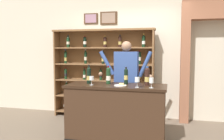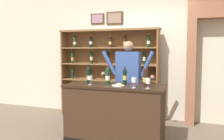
% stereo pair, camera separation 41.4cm
% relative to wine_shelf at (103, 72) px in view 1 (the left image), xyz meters
% --- Properties ---
extents(back_wall, '(12.00, 0.19, 3.31)m').
position_rel_wine_shelf_xyz_m(back_wall, '(0.59, 0.30, 0.62)').
color(back_wall, beige).
rests_on(back_wall, ground).
extents(wine_shelf, '(2.30, 0.32, 1.98)m').
position_rel_wine_shelf_xyz_m(wine_shelf, '(0.00, 0.00, 0.00)').
color(wine_shelf, brown).
rests_on(wine_shelf, ground).
extents(archway_doorway, '(1.49, 0.45, 2.53)m').
position_rel_wine_shelf_xyz_m(archway_doorway, '(2.42, 0.17, 0.42)').
color(archway_doorway, '#935B42').
rests_on(archway_doorway, ground).
extents(tasting_counter, '(1.64, 0.64, 0.96)m').
position_rel_wine_shelf_xyz_m(tasting_counter, '(0.61, -1.35, -0.56)').
color(tasting_counter, '#382316').
rests_on(tasting_counter, ground).
extents(shopkeeper, '(1.04, 0.22, 1.69)m').
position_rel_wine_shelf_xyz_m(shopkeeper, '(0.66, -0.71, 0.02)').
color(shopkeeper, '#2D3347').
rests_on(shopkeeper, ground).
extents(tasting_bottle_prosecco, '(0.07, 0.07, 0.32)m').
position_rel_wine_shelf_xyz_m(tasting_bottle_prosecco, '(0.12, -1.30, 0.06)').
color(tasting_bottle_prosecco, black).
rests_on(tasting_bottle_prosecco, tasting_counter).
extents(tasting_bottle_riserva, '(0.08, 0.08, 0.31)m').
position_rel_wine_shelf_xyz_m(tasting_bottle_riserva, '(0.45, -1.27, 0.06)').
color(tasting_bottle_riserva, '#19381E').
rests_on(tasting_bottle_riserva, tasting_counter).
extents(tasting_bottle_brunello, '(0.07, 0.07, 0.29)m').
position_rel_wine_shelf_xyz_m(tasting_bottle_brunello, '(0.75, -1.25, 0.06)').
color(tasting_bottle_brunello, black).
rests_on(tasting_bottle_brunello, tasting_counter).
extents(tasting_bottle_bianco, '(0.08, 0.08, 0.31)m').
position_rel_wine_shelf_xyz_m(tasting_bottle_bianco, '(1.11, -1.31, 0.07)').
color(tasting_bottle_bianco, black).
rests_on(tasting_bottle_bianco, tasting_counter).
extents(wine_glass_spare, '(0.07, 0.07, 0.16)m').
position_rel_wine_shelf_xyz_m(wine_glass_spare, '(1.20, -1.53, 0.02)').
color(wine_glass_spare, silver).
rests_on(wine_glass_spare, tasting_counter).
extents(wine_glass_center, '(0.07, 0.07, 0.16)m').
position_rel_wine_shelf_xyz_m(wine_glass_center, '(0.98, -1.54, 0.03)').
color(wine_glass_center, silver).
rests_on(wine_glass_center, tasting_counter).
extents(wine_glass_right, '(0.07, 0.07, 0.15)m').
position_rel_wine_shelf_xyz_m(wine_glass_right, '(0.22, -1.47, 0.02)').
color(wine_glass_right, silver).
rests_on(wine_glass_right, tasting_counter).
extents(cheese_plate, '(0.20, 0.20, 0.04)m').
position_rel_wine_shelf_xyz_m(cheese_plate, '(0.70, -1.44, -0.07)').
color(cheese_plate, white).
rests_on(cheese_plate, tasting_counter).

